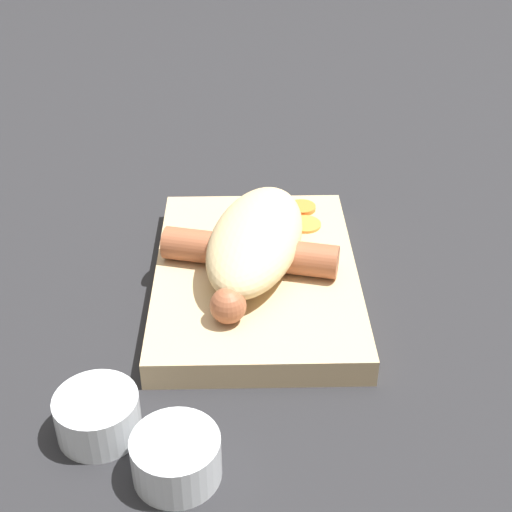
% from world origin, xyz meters
% --- Properties ---
extents(ground_plane, '(3.00, 3.00, 0.00)m').
position_xyz_m(ground_plane, '(0.00, 0.00, 0.00)').
color(ground_plane, '#232326').
extents(food_tray, '(0.24, 0.17, 0.02)m').
position_xyz_m(food_tray, '(0.00, 0.00, 0.01)').
color(food_tray, tan).
rests_on(food_tray, ground_plane).
extents(bread_roll, '(0.17, 0.11, 0.05)m').
position_xyz_m(bread_roll, '(-0.01, -0.00, 0.05)').
color(bread_roll, '#DBBC84').
rests_on(bread_roll, food_tray).
extents(sausage, '(0.17, 0.15, 0.03)m').
position_xyz_m(sausage, '(0.00, -0.01, 0.04)').
color(sausage, '#9E5638').
rests_on(sausage, food_tray).
extents(pickled_veggies, '(0.06, 0.06, 0.00)m').
position_xyz_m(pickled_veggies, '(-0.08, 0.03, 0.02)').
color(pickled_veggies, orange).
rests_on(pickled_veggies, food_tray).
extents(condiment_cup_near, '(0.06, 0.06, 0.03)m').
position_xyz_m(condiment_cup_near, '(0.16, -0.11, 0.01)').
color(condiment_cup_near, silver).
rests_on(condiment_cup_near, ground_plane).
extents(condiment_cup_far, '(0.06, 0.06, 0.03)m').
position_xyz_m(condiment_cup_far, '(0.20, -0.05, 0.01)').
color(condiment_cup_far, silver).
rests_on(condiment_cup_far, ground_plane).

